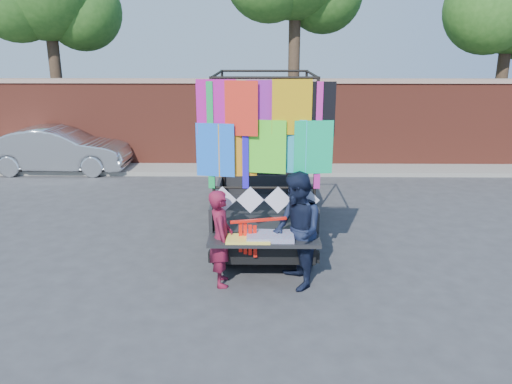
{
  "coord_description": "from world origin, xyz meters",
  "views": [
    {
      "loc": [
        0.03,
        -7.85,
        3.55
      ],
      "look_at": [
        -0.07,
        -0.29,
        1.32
      ],
      "focal_mm": 35.0,
      "sensor_mm": 36.0,
      "label": 1
    }
  ],
  "objects_px": {
    "man": "(297,231)",
    "woman": "(221,238)",
    "sedan": "(59,150)",
    "pickup_truck": "(264,187)"
  },
  "relations": [
    {
      "from": "pickup_truck",
      "to": "man",
      "type": "distance_m",
      "value": 2.78
    },
    {
      "from": "sedan",
      "to": "man",
      "type": "bearing_deg",
      "value": -137.98
    },
    {
      "from": "sedan",
      "to": "woman",
      "type": "height_order",
      "value": "woman"
    },
    {
      "from": "sedan",
      "to": "man",
      "type": "distance_m",
      "value": 9.54
    },
    {
      "from": "pickup_truck",
      "to": "woman",
      "type": "relative_size",
      "value": 3.3
    },
    {
      "from": "pickup_truck",
      "to": "sedan",
      "type": "xyz_separation_m",
      "value": [
        -5.9,
        4.35,
        -0.13
      ]
    },
    {
      "from": "pickup_truck",
      "to": "man",
      "type": "xyz_separation_m",
      "value": [
        0.49,
        -2.73,
        0.1
      ]
    },
    {
      "from": "sedan",
      "to": "woman",
      "type": "bearing_deg",
      "value": -143.29
    },
    {
      "from": "woman",
      "to": "man",
      "type": "relative_size",
      "value": 0.84
    },
    {
      "from": "man",
      "to": "woman",
      "type": "bearing_deg",
      "value": -106.54
    }
  ]
}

